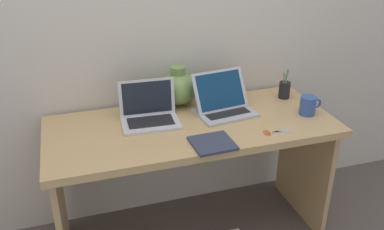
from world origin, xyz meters
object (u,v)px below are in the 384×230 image
object	(u,v)px
laptop_left	(149,111)
notebook_stack	(213,143)
scissors	(272,132)
green_vase	(178,88)
laptop_right	(223,102)
coffee_mug	(308,105)
pen_cup	(284,89)

from	to	relation	value
laptop_left	notebook_stack	distance (m)	0.43
notebook_stack	scissors	xyz separation A→B (m)	(0.34, 0.02, -0.00)
laptop_left	scissors	distance (m)	0.66
green_vase	scissors	xyz separation A→B (m)	(0.36, -0.50, -0.10)
laptop_left	laptop_right	distance (m)	0.42
laptop_left	coffee_mug	bearing A→B (deg)	-12.11
laptop_left	pen_cup	xyz separation A→B (m)	(0.86, 0.06, -0.00)
notebook_stack	coffee_mug	size ratio (longest dim) A/B	1.55
green_vase	notebook_stack	distance (m)	0.53
green_vase	pen_cup	bearing A→B (deg)	-9.42
laptop_right	green_vase	bearing A→B (deg)	138.80
laptop_right	scissors	xyz separation A→B (m)	(0.15, -0.31, -0.06)
laptop_right	coffee_mug	xyz separation A→B (m)	(0.45, -0.17, -0.01)
coffee_mug	scissors	bearing A→B (deg)	-153.91
green_vase	notebook_stack	xyz separation A→B (m)	(0.03, -0.52, -0.09)
pen_cup	coffee_mug	bearing A→B (deg)	-87.30
laptop_right	coffee_mug	size ratio (longest dim) A/B	2.65
green_vase	coffee_mug	size ratio (longest dim) A/B	1.78
coffee_mug	scissors	size ratio (longest dim) A/B	0.88
laptop_left	coffee_mug	size ratio (longest dim) A/B	2.44
coffee_mug	pen_cup	size ratio (longest dim) A/B	0.72
laptop_right	pen_cup	world-z (taller)	laptop_right
laptop_left	green_vase	distance (m)	0.27
pen_cup	scissors	size ratio (longest dim) A/B	1.23
laptop_right	scissors	bearing A→B (deg)	-64.20
notebook_stack	scissors	size ratio (longest dim) A/B	1.37
laptop_right	pen_cup	bearing A→B (deg)	10.10
green_vase	laptop_right	bearing A→B (deg)	-41.20
notebook_stack	pen_cup	world-z (taller)	pen_cup
laptop_right	green_vase	world-z (taller)	green_vase
laptop_left	notebook_stack	xyz separation A→B (m)	(0.24, -0.35, -0.05)
scissors	pen_cup	bearing A→B (deg)	54.33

